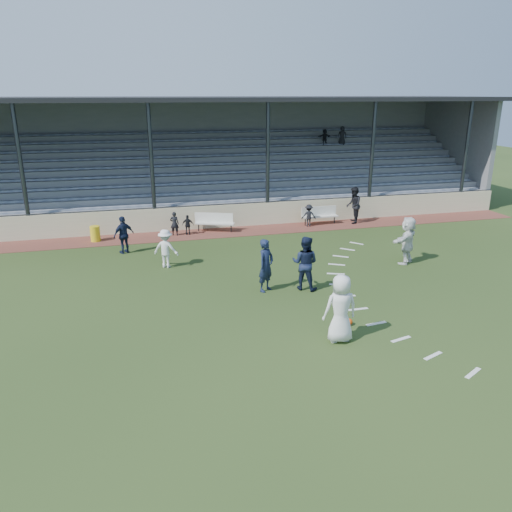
{
  "coord_description": "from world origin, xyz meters",
  "views": [
    {
      "loc": [
        -4.21,
        -13.81,
        6.82
      ],
      "look_at": [
        0.0,
        2.5,
        1.3
      ],
      "focal_mm": 35.0,
      "sensor_mm": 36.0,
      "label": 1
    }
  ],
  "objects_px": {
    "player_white_lead": "(341,308)",
    "player_navy_lead": "(266,265)",
    "trash_bin": "(95,234)",
    "bench_left": "(214,220)",
    "football": "(349,322)",
    "official": "(354,205)",
    "bench_right": "(319,214)"
  },
  "relations": [
    {
      "from": "player_white_lead",
      "to": "player_navy_lead",
      "type": "height_order",
      "value": "player_white_lead"
    },
    {
      "from": "player_white_lead",
      "to": "trash_bin",
      "type": "bearing_deg",
      "value": -58.95
    },
    {
      "from": "bench_left",
      "to": "player_white_lead",
      "type": "bearing_deg",
      "value": -62.73
    },
    {
      "from": "football",
      "to": "player_navy_lead",
      "type": "height_order",
      "value": "player_navy_lead"
    },
    {
      "from": "player_navy_lead",
      "to": "official",
      "type": "bearing_deg",
      "value": 10.51
    },
    {
      "from": "bench_right",
      "to": "official",
      "type": "xyz_separation_m",
      "value": [
        1.86,
        -0.27,
        0.42
      ]
    },
    {
      "from": "bench_left",
      "to": "player_navy_lead",
      "type": "relative_size",
      "value": 1.04
    },
    {
      "from": "player_white_lead",
      "to": "bench_right",
      "type": "bearing_deg",
      "value": -108.43
    },
    {
      "from": "football",
      "to": "player_navy_lead",
      "type": "xyz_separation_m",
      "value": [
        -1.73,
        3.38,
        0.85
      ]
    },
    {
      "from": "football",
      "to": "player_white_lead",
      "type": "height_order",
      "value": "player_white_lead"
    },
    {
      "from": "bench_right",
      "to": "trash_bin",
      "type": "xyz_separation_m",
      "value": [
        -11.65,
        -0.43,
        -0.2
      ]
    },
    {
      "from": "trash_bin",
      "to": "player_navy_lead",
      "type": "distance_m",
      "value": 10.26
    },
    {
      "from": "player_white_lead",
      "to": "player_navy_lead",
      "type": "xyz_separation_m",
      "value": [
        -1.02,
        4.22,
        -0.04
      ]
    },
    {
      "from": "football",
      "to": "player_white_lead",
      "type": "xyz_separation_m",
      "value": [
        -0.7,
        -0.85,
        0.9
      ]
    },
    {
      "from": "bench_right",
      "to": "player_navy_lead",
      "type": "xyz_separation_m",
      "value": [
        -5.39,
        -8.53,
        0.38
      ]
    },
    {
      "from": "trash_bin",
      "to": "bench_left",
      "type": "bearing_deg",
      "value": 3.61
    },
    {
      "from": "trash_bin",
      "to": "official",
      "type": "relative_size",
      "value": 0.37
    },
    {
      "from": "bench_right",
      "to": "football",
      "type": "bearing_deg",
      "value": -108.2
    },
    {
      "from": "bench_right",
      "to": "player_white_lead",
      "type": "distance_m",
      "value": 13.49
    },
    {
      "from": "bench_left",
      "to": "player_white_lead",
      "type": "xyz_separation_m",
      "value": [
        1.42,
        -12.69,
        0.42
      ]
    },
    {
      "from": "bench_left",
      "to": "player_navy_lead",
      "type": "bearing_deg",
      "value": -66.42
    },
    {
      "from": "bench_left",
      "to": "bench_right",
      "type": "height_order",
      "value": "same"
    },
    {
      "from": "bench_right",
      "to": "official",
      "type": "bearing_deg",
      "value": -9.35
    },
    {
      "from": "bench_left",
      "to": "bench_right",
      "type": "xyz_separation_m",
      "value": [
        5.79,
        0.06,
        0.0
      ]
    },
    {
      "from": "player_navy_lead",
      "to": "bench_right",
      "type": "bearing_deg",
      "value": 19.51
    },
    {
      "from": "player_navy_lead",
      "to": "official",
      "type": "distance_m",
      "value": 10.99
    },
    {
      "from": "bench_right",
      "to": "player_white_lead",
      "type": "relative_size",
      "value": 1.0
    },
    {
      "from": "bench_left",
      "to": "football",
      "type": "height_order",
      "value": "bench_left"
    },
    {
      "from": "player_white_lead",
      "to": "official",
      "type": "bearing_deg",
      "value": -116.05
    },
    {
      "from": "bench_right",
      "to": "player_navy_lead",
      "type": "bearing_deg",
      "value": -123.37
    },
    {
      "from": "official",
      "to": "football",
      "type": "bearing_deg",
      "value": -3.74
    },
    {
      "from": "bench_right",
      "to": "player_white_lead",
      "type": "xyz_separation_m",
      "value": [
        -4.37,
        -12.75,
        0.42
      ]
    }
  ]
}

